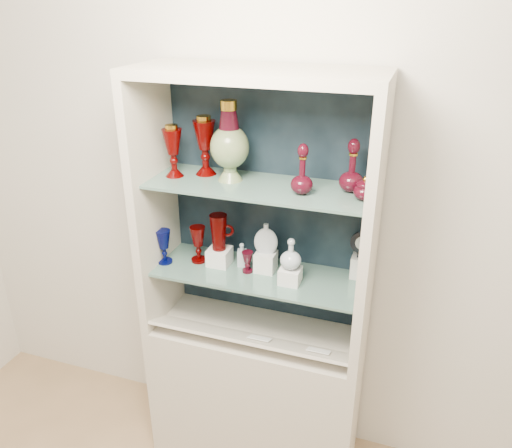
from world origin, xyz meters
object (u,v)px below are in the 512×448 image
(cobalt_goblet, at_px, (164,247))
(ruby_pitcher, at_px, (219,232))
(pedestal_lamp_left, at_px, (205,146))
(lidded_bowl, at_px, (365,188))
(cameo_medallion, at_px, (363,244))
(clear_square_bottle, at_px, (242,254))
(ruby_goblet_small, at_px, (247,262))
(clear_round_decanter, at_px, (291,254))
(pedestal_lamp_right, at_px, (173,151))
(enamel_urn, at_px, (229,141))
(ruby_decanter_a, at_px, (302,166))
(flat_flask, at_px, (266,238))
(ruby_decanter_b, at_px, (352,164))
(ruby_goblet_tall, at_px, (198,244))

(cobalt_goblet, xyz_separation_m, ruby_pitcher, (0.25, 0.07, 0.08))
(pedestal_lamp_left, distance_m, lidded_bowl, 0.71)
(cameo_medallion, bearing_deg, lidded_bowl, -95.59)
(ruby_pitcher, distance_m, clear_square_bottle, 0.15)
(ruby_goblet_small, xyz_separation_m, clear_round_decanter, (0.21, -0.03, 0.09))
(pedestal_lamp_right, height_order, enamel_urn, enamel_urn)
(cobalt_goblet, xyz_separation_m, clear_square_bottle, (0.35, 0.09, -0.02))
(ruby_decanter_a, height_order, flat_flask, ruby_decanter_a)
(ruby_decanter_b, bearing_deg, enamel_urn, -177.27)
(enamel_urn, distance_m, cobalt_goblet, 0.60)
(enamel_urn, distance_m, ruby_decanter_b, 0.51)
(pedestal_lamp_left, height_order, lidded_bowl, pedestal_lamp_left)
(lidded_bowl, relative_size, flat_flask, 0.65)
(cameo_medallion, bearing_deg, pedestal_lamp_right, -177.23)
(lidded_bowl, bearing_deg, flat_flask, 171.76)
(ruby_decanter_b, xyz_separation_m, ruby_goblet_small, (-0.42, -0.05, -0.48))
(pedestal_lamp_right, distance_m, lidded_bowl, 0.82)
(lidded_bowl, bearing_deg, enamel_urn, 175.09)
(lidded_bowl, height_order, ruby_goblet_small, lidded_bowl)
(clear_square_bottle, bearing_deg, ruby_decanter_a, -15.74)
(flat_flask, relative_size, clear_round_decanter, 1.08)
(pedestal_lamp_right, distance_m, ruby_decanter_a, 0.58)
(ruby_goblet_tall, relative_size, clear_round_decanter, 1.29)
(ruby_decanter_a, xyz_separation_m, ruby_decanter_b, (0.18, 0.09, 0.00))
(ruby_goblet_small, height_order, clear_square_bottle, clear_square_bottle)
(ruby_decanter_a, bearing_deg, ruby_goblet_small, 171.82)
(ruby_decanter_a, distance_m, lidded_bowl, 0.25)
(pedestal_lamp_right, relative_size, cobalt_goblet, 1.37)
(flat_flask, bearing_deg, clear_round_decanter, -38.62)
(enamel_urn, bearing_deg, ruby_decanter_b, 2.73)
(ruby_decanter_a, relative_size, cobalt_goblet, 1.39)
(ruby_decanter_a, distance_m, clear_square_bottle, 0.56)
(pedestal_lamp_right, xyz_separation_m, lidded_bowl, (0.82, -0.02, -0.06))
(lidded_bowl, height_order, ruby_goblet_tall, lidded_bowl)
(ruby_decanter_b, relative_size, flat_flask, 1.56)
(clear_square_bottle, bearing_deg, ruby_decanter_b, 0.78)
(ruby_decanter_a, xyz_separation_m, ruby_goblet_tall, (-0.49, 0.06, -0.45))
(pedestal_lamp_left, distance_m, clear_round_decanter, 0.60)
(clear_square_bottle, relative_size, cameo_medallion, 0.93)
(pedestal_lamp_right, height_order, flat_flask, pedestal_lamp_right)
(ruby_goblet_small, xyz_separation_m, flat_flask, (0.07, 0.04, 0.11))
(pedestal_lamp_left, relative_size, ruby_pitcher, 1.53)
(clear_square_bottle, bearing_deg, flat_flask, -3.49)
(enamel_urn, distance_m, lidded_bowl, 0.58)
(enamel_urn, bearing_deg, clear_round_decanter, -11.09)
(enamel_urn, xyz_separation_m, flat_flask, (0.16, 0.01, -0.42))
(flat_flask, xyz_separation_m, clear_round_decanter, (0.13, -0.07, -0.03))
(pedestal_lamp_right, bearing_deg, lidded_bowl, -1.39)
(cobalt_goblet, xyz_separation_m, flat_flask, (0.47, 0.08, 0.08))
(lidded_bowl, xyz_separation_m, ruby_pitcher, (-0.63, 0.05, -0.30))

